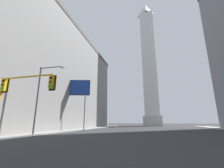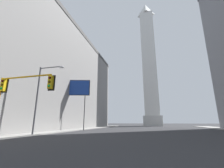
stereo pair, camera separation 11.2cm
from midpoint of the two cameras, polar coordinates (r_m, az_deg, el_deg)
The scene contains 6 objects.
sidewalk_left at distance 28.69m, azimuth -19.87°, elevation -16.46°, with size 5.00×76.81×0.15m, color gray.
building_left at distance 41.71m, azimuth -26.11°, elevation 1.94°, with size 21.92×51.38×24.35m.
obelisk at distance 70.15m, azimuth 13.93°, elevation 8.54°, with size 7.35×7.35×58.64m.
traffic_light_near_left at distance 15.34m, azimuth -32.27°, elevation -2.09°, with size 5.65×0.53×5.49m.
street_lamp at distance 20.56m, azimuth -25.13°, elevation -2.59°, with size 3.53×0.36×8.48m.
billboard_sign at distance 31.68m, azimuth -13.37°, elevation -1.97°, with size 5.39×1.74×10.08m.
Camera 2 is at (-0.43, -0.82, 1.54)m, focal length 24.00 mm.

